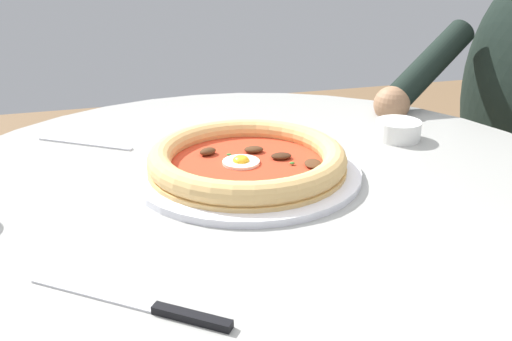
# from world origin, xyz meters

# --- Properties ---
(dining_table) EXTENTS (0.99, 0.99, 0.72)m
(dining_table) POSITION_xyz_m (0.00, 0.00, 0.56)
(dining_table) COLOR #999993
(dining_table) RESTS_ON ground
(pizza_on_plate) EXTENTS (0.33, 0.33, 0.04)m
(pizza_on_plate) POSITION_xyz_m (-0.01, 0.04, 0.74)
(pizza_on_plate) COLOR white
(pizza_on_plate) RESTS_ON dining_table
(steak_knife) EXTENTS (0.18, 0.14, 0.01)m
(steak_knife) POSITION_xyz_m (-0.17, -0.25, 0.72)
(steak_knife) COLOR silver
(steak_knife) RESTS_ON dining_table
(ramekin_capers) EXTENTS (0.08, 0.08, 0.03)m
(ramekin_capers) POSITION_xyz_m (0.28, 0.12, 0.73)
(ramekin_capers) COLOR white
(ramekin_capers) RESTS_ON dining_table
(fork_utensil) EXTENTS (0.15, 0.11, 0.00)m
(fork_utensil) POSITION_xyz_m (-0.23, 0.24, 0.72)
(fork_utensil) COLOR #BCBCC1
(fork_utensil) RESTS_ON dining_table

